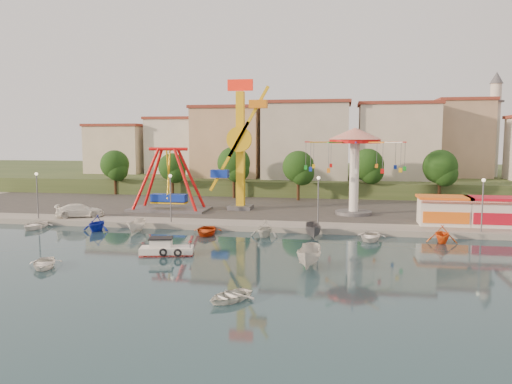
% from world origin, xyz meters
% --- Properties ---
extents(ground, '(200.00, 200.00, 0.00)m').
position_xyz_m(ground, '(0.00, 0.00, 0.00)').
color(ground, '#162E3C').
rests_on(ground, ground).
extents(quay_deck, '(200.00, 100.00, 0.60)m').
position_xyz_m(quay_deck, '(0.00, 62.00, 0.30)').
color(quay_deck, '#9E998E').
rests_on(quay_deck, ground).
extents(asphalt_pad, '(90.00, 28.00, 0.01)m').
position_xyz_m(asphalt_pad, '(0.00, 30.00, 0.60)').
color(asphalt_pad, '#4C4944').
rests_on(asphalt_pad, quay_deck).
extents(hill_terrace, '(200.00, 60.00, 3.00)m').
position_xyz_m(hill_terrace, '(0.00, 67.00, 1.50)').
color(hill_terrace, '#384C26').
rests_on(hill_terrace, ground).
extents(pirate_ship_ride, '(10.00, 5.00, 8.00)m').
position_xyz_m(pirate_ship_ride, '(-11.20, 21.33, 4.39)').
color(pirate_ship_ride, '#59595E').
rests_on(pirate_ship_ride, quay_deck).
extents(kamikaze_tower, '(5.47, 3.10, 16.50)m').
position_xyz_m(kamikaze_tower, '(-2.24, 23.78, 8.54)').
color(kamikaze_tower, '#59595E').
rests_on(kamikaze_tower, quay_deck).
extents(wave_swinger, '(11.60, 11.60, 10.40)m').
position_xyz_m(wave_swinger, '(11.79, 22.17, 8.20)').
color(wave_swinger, '#59595E').
rests_on(wave_swinger, quay_deck).
extents(booth_left, '(5.40, 3.78, 3.08)m').
position_xyz_m(booth_left, '(21.04, 16.49, 2.16)').
color(booth_left, white).
rests_on(booth_left, quay_deck).
extents(booth_mid, '(5.40, 3.78, 3.08)m').
position_xyz_m(booth_mid, '(26.00, 16.49, 2.16)').
color(booth_mid, white).
rests_on(booth_mid, quay_deck).
extents(lamp_post_0, '(0.14, 0.14, 5.00)m').
position_xyz_m(lamp_post_0, '(-24.00, 13.00, 3.10)').
color(lamp_post_0, '#59595E').
rests_on(lamp_post_0, quay_deck).
extents(lamp_post_1, '(0.14, 0.14, 5.00)m').
position_xyz_m(lamp_post_1, '(-8.00, 13.00, 3.10)').
color(lamp_post_1, '#59595E').
rests_on(lamp_post_1, quay_deck).
extents(lamp_post_2, '(0.14, 0.14, 5.00)m').
position_xyz_m(lamp_post_2, '(8.00, 13.00, 3.10)').
color(lamp_post_2, '#59595E').
rests_on(lamp_post_2, quay_deck).
extents(lamp_post_3, '(0.14, 0.14, 5.00)m').
position_xyz_m(lamp_post_3, '(24.00, 13.00, 3.10)').
color(lamp_post_3, '#59595E').
rests_on(lamp_post_3, quay_deck).
extents(tree_0, '(4.60, 4.60, 7.19)m').
position_xyz_m(tree_0, '(-26.00, 36.98, 5.47)').
color(tree_0, '#382314').
rests_on(tree_0, quay_deck).
extents(tree_1, '(4.35, 4.35, 6.80)m').
position_xyz_m(tree_1, '(-16.00, 36.24, 5.20)').
color(tree_1, '#382314').
rests_on(tree_1, quay_deck).
extents(tree_2, '(5.02, 5.02, 7.85)m').
position_xyz_m(tree_2, '(-6.00, 35.81, 5.92)').
color(tree_2, '#382314').
rests_on(tree_2, quay_deck).
extents(tree_3, '(4.68, 4.68, 7.32)m').
position_xyz_m(tree_3, '(4.00, 34.36, 5.55)').
color(tree_3, '#382314').
rests_on(tree_3, quay_deck).
extents(tree_4, '(4.86, 4.86, 7.60)m').
position_xyz_m(tree_4, '(14.00, 37.35, 5.75)').
color(tree_4, '#382314').
rests_on(tree_4, quay_deck).
extents(tree_5, '(4.83, 4.83, 7.54)m').
position_xyz_m(tree_5, '(24.00, 35.54, 5.71)').
color(tree_5, '#382314').
rests_on(tree_5, quay_deck).
extents(building_0, '(9.26, 9.53, 11.87)m').
position_xyz_m(building_0, '(-33.37, 46.06, 8.93)').
color(building_0, beige).
rests_on(building_0, hill_terrace).
extents(building_1, '(12.33, 9.01, 8.63)m').
position_xyz_m(building_1, '(-21.33, 51.38, 7.32)').
color(building_1, silver).
rests_on(building_1, hill_terrace).
extents(building_2, '(11.95, 9.28, 11.23)m').
position_xyz_m(building_2, '(-8.19, 51.96, 8.62)').
color(building_2, tan).
rests_on(building_2, hill_terrace).
extents(building_3, '(12.59, 10.50, 9.20)m').
position_xyz_m(building_3, '(5.60, 48.80, 7.60)').
color(building_3, beige).
rests_on(building_3, hill_terrace).
extents(building_4, '(10.75, 9.23, 9.24)m').
position_xyz_m(building_4, '(19.07, 52.20, 7.62)').
color(building_4, beige).
rests_on(building_4, hill_terrace).
extents(building_5, '(12.77, 10.96, 11.21)m').
position_xyz_m(building_5, '(32.37, 50.33, 8.61)').
color(building_5, tan).
rests_on(building_5, hill_terrace).
extents(minaret, '(2.80, 2.80, 18.00)m').
position_xyz_m(minaret, '(36.00, 54.00, 12.55)').
color(minaret, silver).
rests_on(minaret, hill_terrace).
extents(cabin_motorboat, '(4.70, 2.63, 1.56)m').
position_xyz_m(cabin_motorboat, '(-4.16, 0.83, 0.42)').
color(cabin_motorboat, white).
rests_on(cabin_motorboat, ground).
extents(rowboat_a, '(3.64, 4.11, 0.71)m').
position_xyz_m(rowboat_a, '(-11.75, -4.87, 0.35)').
color(rowboat_a, white).
rests_on(rowboat_a, ground).
extents(rowboat_b, '(3.62, 3.86, 0.65)m').
position_xyz_m(rowboat_b, '(3.85, -9.97, 0.33)').
color(rowboat_b, white).
rests_on(rowboat_b, ground).
extents(skiff, '(2.01, 4.56, 1.71)m').
position_xyz_m(skiff, '(8.11, -1.33, 0.86)').
color(skiff, beige).
rests_on(skiff, ground).
extents(van, '(5.73, 4.16, 1.54)m').
position_xyz_m(van, '(-19.72, 14.61, 1.37)').
color(van, white).
rests_on(van, quay_deck).
extents(moored_boat_0, '(3.09, 4.13, 0.81)m').
position_xyz_m(moored_boat_0, '(-22.37, 9.80, 0.41)').
color(moored_boat_0, white).
rests_on(moored_boat_0, ground).
extents(moored_boat_1, '(2.78, 3.22, 1.70)m').
position_xyz_m(moored_boat_1, '(-15.11, 9.80, 0.85)').
color(moored_boat_1, '#1427B3').
rests_on(moored_boat_1, ground).
extents(moored_boat_2, '(1.34, 3.56, 1.38)m').
position_xyz_m(moored_boat_2, '(-10.64, 9.80, 0.69)').
color(moored_boat_2, silver).
rests_on(moored_boat_2, ground).
extents(moored_boat_3, '(3.52, 4.51, 0.85)m').
position_xyz_m(moored_boat_3, '(-3.12, 9.80, 0.43)').
color(moored_boat_3, '#C93E10').
rests_on(moored_boat_3, ground).
extents(moored_boat_4, '(3.18, 3.54, 1.67)m').
position_xyz_m(moored_boat_4, '(2.91, 9.80, 0.83)').
color(moored_boat_4, silver).
rests_on(moored_boat_4, ground).
extents(moored_boat_5, '(1.96, 4.14, 1.54)m').
position_xyz_m(moored_boat_5, '(7.73, 9.80, 0.77)').
color(moored_boat_5, '#57565B').
rests_on(moored_boat_5, ground).
extents(moored_boat_6, '(3.41, 4.32, 0.81)m').
position_xyz_m(moored_boat_6, '(13.15, 9.80, 0.40)').
color(moored_boat_6, white).
rests_on(moored_boat_6, ground).
extents(moored_boat_7, '(3.12, 3.51, 1.70)m').
position_xyz_m(moored_boat_7, '(19.73, 9.80, 0.85)').
color(moored_boat_7, '#F85E16').
rests_on(moored_boat_7, ground).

